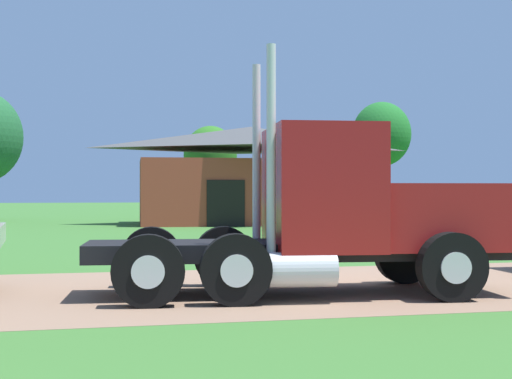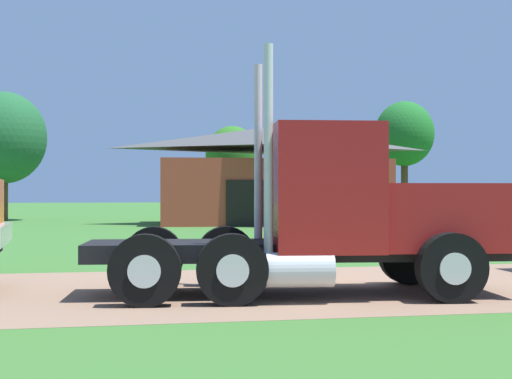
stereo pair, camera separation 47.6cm
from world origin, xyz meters
name	(u,v)px [view 2 (the right image)]	position (x,y,z in m)	size (l,w,h in m)	color
ground_plane	(343,286)	(0.00, 0.00, 0.00)	(200.00, 200.00, 0.00)	#3A6F2C
dirt_track	(343,286)	(0.00, 0.00, 0.00)	(120.00, 6.17, 0.01)	#8E6E56
truck_foreground_white	(341,215)	(-0.31, -0.87, 1.26)	(6.94, 3.06, 3.84)	black
shed_building	(271,177)	(3.80, 24.65, 2.42)	(12.21, 7.21, 5.00)	#983B29
tree_left	(4,138)	(-10.36, 31.19, 4.71)	(4.74, 4.74, 7.33)	#513823
tree_mid	(232,156)	(2.99, 32.71, 3.88)	(3.31, 3.31, 5.74)	#513823
tree_right	(404,134)	(13.79, 31.36, 5.26)	(3.72, 3.72, 7.36)	#513823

